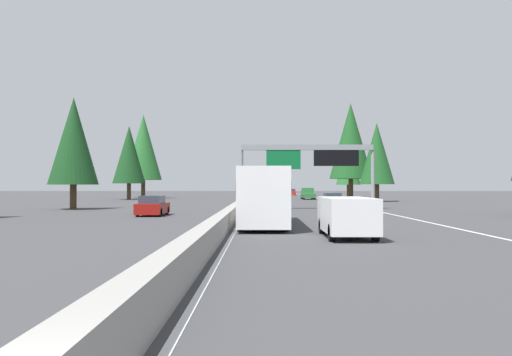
{
  "coord_description": "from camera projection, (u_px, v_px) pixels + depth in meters",
  "views": [
    {
      "loc": [
        -2.38,
        -1.49,
        2.19
      ],
      "look_at": [
        57.52,
        -0.99,
        3.07
      ],
      "focal_mm": 37.23,
      "sensor_mm": 36.0,
      "label": 1
    }
  ],
  "objects": [
    {
      "name": "ground_plane",
      "position": [
        248.0,
        204.0,
        62.35
      ],
      "size": [
        320.0,
        320.0,
        0.0
      ],
      "primitive_type": "plane",
      "color": "#38383A"
    },
    {
      "name": "median_barrier",
      "position": [
        249.0,
        197.0,
        82.36
      ],
      "size": [
        180.0,
        0.56,
        0.9
      ],
      "primitive_type": "cube",
      "color": "gray",
      "rests_on": "ground"
    },
    {
      "name": "shoulder_stripe_right",
      "position": [
        334.0,
        202.0,
        72.25
      ],
      "size": [
        160.0,
        0.16,
        0.01
      ],
      "primitive_type": "cube",
      "color": "silver",
      "rests_on": "ground"
    },
    {
      "name": "shoulder_stripe_median",
      "position": [
        251.0,
        202.0,
        72.35
      ],
      "size": [
        160.0,
        0.16,
        0.01
      ],
      "primitive_type": "cube",
      "color": "silver",
      "rests_on": "ground"
    },
    {
      "name": "sign_gantry_overhead",
      "position": [
        309.0,
        158.0,
        49.6
      ],
      "size": [
        0.5,
        12.68,
        6.04
      ],
      "color": "gray",
      "rests_on": "ground"
    },
    {
      "name": "minivan_mid_right",
      "position": [
        347.0,
        215.0,
        22.53
      ],
      "size": [
        5.0,
        1.95,
        1.69
      ],
      "color": "white",
      "rests_on": "ground"
    },
    {
      "name": "bus_far_left",
      "position": [
        263.0,
        194.0,
        29.63
      ],
      "size": [
        11.5,
        2.55,
        3.1
      ],
      "color": "white",
      "rests_on": "ground"
    },
    {
      "name": "sedan_far_center",
      "position": [
        332.0,
        201.0,
        53.99
      ],
      "size": [
        4.4,
        1.8,
        1.47
      ],
      "color": "#2D6B38",
      "rests_on": "ground"
    },
    {
      "name": "pickup_mid_left",
      "position": [
        308.0,
        194.0,
        86.18
      ],
      "size": [
        5.6,
        2.0,
        1.86
      ],
      "color": "#2D6B38",
      "rests_on": "ground"
    },
    {
      "name": "sedan_distant_a",
      "position": [
        292.0,
        192.0,
        124.65
      ],
      "size": [
        4.4,
        1.8,
        1.47
      ],
      "color": "red",
      "rests_on": "ground"
    },
    {
      "name": "oncoming_near",
      "position": [
        153.0,
        206.0,
        39.01
      ],
      "size": [
        4.4,
        1.8,
        1.47
      ],
      "rotation": [
        0.0,
        0.0,
        3.14
      ],
      "color": "maroon",
      "rests_on": "ground"
    },
    {
      "name": "conifer_right_mid",
      "position": [
        377.0,
        154.0,
        73.73
      ],
      "size": [
        4.82,
        4.82,
        10.96
      ],
      "color": "#4C3823",
      "rests_on": "ground"
    },
    {
      "name": "conifer_right_far",
      "position": [
        351.0,
        141.0,
        81.16
      ],
      "size": [
        6.55,
        6.55,
        14.88
      ],
      "color": "#4C3823",
      "rests_on": "ground"
    },
    {
      "name": "conifer_right_distant",
      "position": [
        348.0,
        163.0,
        103.78
      ],
      "size": [
        4.8,
        4.8,
        10.92
      ],
      "color": "#4C3823",
      "rests_on": "ground"
    },
    {
      "name": "conifer_left_near",
      "position": [
        74.0,
        141.0,
        49.55
      ],
      "size": [
        4.61,
        4.61,
        10.48
      ],
      "color": "#4C3823",
      "rests_on": "ground"
    },
    {
      "name": "conifer_left_mid",
      "position": [
        129.0,
        155.0,
        84.12
      ],
      "size": [
        5.15,
        5.15,
        11.71
      ],
      "color": "#4C3823",
      "rests_on": "ground"
    },
    {
      "name": "conifer_left_far",
      "position": [
        143.0,
        147.0,
        93.22
      ],
      "size": [
        6.48,
        6.48,
        14.74
      ],
      "color": "#4C3823",
      "rests_on": "ground"
    }
  ]
}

